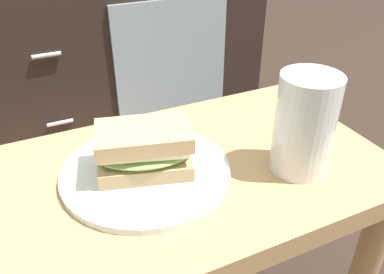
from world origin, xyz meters
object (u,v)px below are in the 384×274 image
plate (146,172)px  sandwich_front (144,149)px  tv_cabinet (118,54)px  beer_glass (304,125)px

plate → sandwich_front: sandwich_front is taller
tv_cabinet → beer_glass: (-0.01, -1.02, 0.24)m
tv_cabinet → plate: size_ratio=4.01×
sandwich_front → beer_glass: bearing=-20.6°
tv_cabinet → beer_glass: bearing=-90.7°
beer_glass → tv_cabinet: bearing=89.3°
plate → beer_glass: bearing=-20.6°
sandwich_front → plate: bearing=159.4°
tv_cabinet → sandwich_front: (-0.22, -0.94, 0.21)m
plate → beer_glass: (0.21, -0.08, 0.07)m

